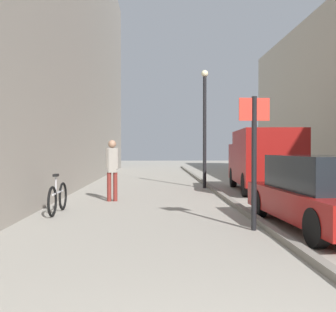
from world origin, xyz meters
The scene contains 9 objects.
ground_plane centered at (0.00, 12.00, 0.00)m, with size 80.00×80.00×0.00m, color gray.
building_facade_left centered at (-4.76, 12.00, 6.61)m, with size 2.31×40.00×13.22m, color gray.
kerb_strip centered at (1.58, 12.00, 0.06)m, with size 0.16×40.00×0.12m, color slate.
pedestrian_main_foreground centered at (-1.93, 10.25, 1.07)m, with size 0.36×0.24×1.85m.
delivery_van centered at (3.38, 12.76, 1.22)m, with size 2.34×4.98×2.26m.
parked_car centered at (2.70, 5.98, 0.71)m, with size 2.04×4.30×1.45m.
street_sign_post centered at (1.30, 5.89, 1.55)m, with size 0.60×0.10×2.60m.
lamp_post centered at (1.36, 14.14, 2.72)m, with size 0.28×0.28×4.76m.
bicycle_leaning centered at (-3.01, 8.02, 0.38)m, with size 0.10×1.77×0.98m.
Camera 1 is at (-0.60, -1.68, 1.58)m, focal length 42.07 mm.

